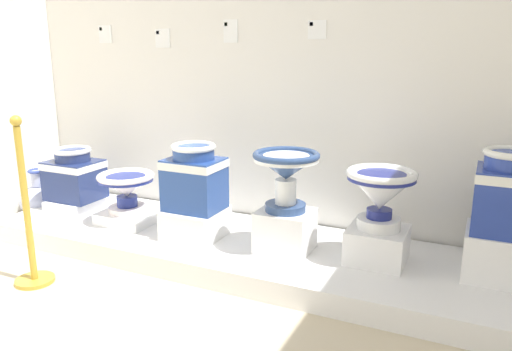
# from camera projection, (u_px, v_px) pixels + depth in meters

# --- Properties ---
(wall_back) EXTENTS (4.34, 0.06, 3.09)m
(wall_back) POSITION_uv_depth(u_px,v_px,m) (275.00, 21.00, 3.38)
(wall_back) COLOR white
(wall_back) RESTS_ON ground_plane
(display_platform) EXTENTS (3.61, 0.95, 0.14)m
(display_platform) POSITION_uv_depth(u_px,v_px,m) (242.00, 249.00, 3.28)
(display_platform) COLOR white
(display_platform) RESTS_ON ground_plane
(plinth_block_squat_floral) EXTENTS (0.32, 0.40, 0.08)m
(plinth_block_squat_floral) POSITION_uv_depth(u_px,v_px,m) (77.00, 203.00, 3.90)
(plinth_block_squat_floral) COLOR white
(plinth_block_squat_floral) RESTS_ON display_platform
(antique_toilet_squat_floral) EXTENTS (0.40, 0.32, 0.40)m
(antique_toilet_squat_floral) POSITION_uv_depth(u_px,v_px,m) (74.00, 174.00, 3.84)
(antique_toilet_squat_floral) COLOR navy
(antique_toilet_squat_floral) RESTS_ON plinth_block_squat_floral
(plinth_block_tall_cobalt) EXTENTS (0.38, 0.32, 0.08)m
(plinth_block_tall_cobalt) POSITION_uv_depth(u_px,v_px,m) (128.00, 217.00, 3.58)
(plinth_block_tall_cobalt) COLOR white
(plinth_block_tall_cobalt) RESTS_ON display_platform
(antique_toilet_tall_cobalt) EXTENTS (0.40, 0.40, 0.28)m
(antique_toilet_tall_cobalt) POSITION_uv_depth(u_px,v_px,m) (126.00, 186.00, 3.52)
(antique_toilet_tall_cobalt) COLOR white
(antique_toilet_tall_cobalt) RESTS_ON plinth_block_tall_cobalt
(plinth_block_broad_patterned) EXTENTS (0.35, 0.37, 0.19)m
(plinth_block_broad_patterned) POSITION_uv_depth(u_px,v_px,m) (196.00, 223.00, 3.30)
(plinth_block_broad_patterned) COLOR white
(plinth_block_broad_patterned) RESTS_ON display_platform
(antique_toilet_broad_patterned) EXTENTS (0.36, 0.30, 0.44)m
(antique_toilet_broad_patterned) POSITION_uv_depth(u_px,v_px,m) (194.00, 176.00, 3.22)
(antique_toilet_broad_patterned) COLOR #25448C
(antique_toilet_broad_patterned) RESTS_ON plinth_block_broad_patterned
(plinth_block_pale_glazed) EXTENTS (0.33, 0.29, 0.26)m
(plinth_block_pale_glazed) POSITION_uv_depth(u_px,v_px,m) (285.00, 230.00, 3.07)
(plinth_block_pale_glazed) COLOR white
(plinth_block_pale_glazed) RESTS_ON display_platform
(antique_toilet_pale_glazed) EXTENTS (0.41, 0.41, 0.37)m
(antique_toilet_pale_glazed) POSITION_uv_depth(u_px,v_px,m) (286.00, 169.00, 2.97)
(antique_toilet_pale_glazed) COLOR navy
(antique_toilet_pale_glazed) RESTS_ON plinth_block_pale_glazed
(plinth_block_central_ornate) EXTENTS (0.33, 0.33, 0.20)m
(plinth_block_central_ornate) POSITION_uv_depth(u_px,v_px,m) (377.00, 245.00, 2.91)
(plinth_block_central_ornate) COLOR white
(plinth_block_central_ornate) RESTS_ON display_platform
(antique_toilet_central_ornate) EXTENTS (0.40, 0.40, 0.35)m
(antique_toilet_central_ornate) POSITION_uv_depth(u_px,v_px,m) (381.00, 191.00, 2.83)
(antique_toilet_central_ornate) COLOR white
(antique_toilet_central_ornate) RESTS_ON plinth_block_central_ornate
(plinth_block_leftmost) EXTENTS (0.35, 0.35, 0.27)m
(plinth_block_leftmost) POSITION_uv_depth(u_px,v_px,m) (499.00, 255.00, 2.69)
(plinth_block_leftmost) COLOR white
(plinth_block_leftmost) RESTS_ON display_platform
(antique_toilet_leftmost) EXTENTS (0.32, 0.32, 0.45)m
(antique_toilet_leftmost) POSITION_uv_depth(u_px,v_px,m) (507.00, 191.00, 2.60)
(antique_toilet_leftmost) COLOR #253B94
(antique_toilet_leftmost) RESTS_ON plinth_block_leftmost
(info_placard_first) EXTENTS (0.12, 0.01, 0.14)m
(info_placard_first) POSITION_uv_depth(u_px,v_px,m) (105.00, 34.00, 3.96)
(info_placard_first) COLOR white
(info_placard_second) EXTENTS (0.13, 0.01, 0.14)m
(info_placard_second) POSITION_uv_depth(u_px,v_px,m) (162.00, 38.00, 3.74)
(info_placard_second) COLOR white
(info_placard_third) EXTENTS (0.11, 0.01, 0.16)m
(info_placard_third) POSITION_uv_depth(u_px,v_px,m) (230.00, 31.00, 3.49)
(info_placard_third) COLOR white
(info_placard_fourth) EXTENTS (0.12, 0.01, 0.12)m
(info_placard_fourth) POSITION_uv_depth(u_px,v_px,m) (317.00, 30.00, 3.23)
(info_placard_fourth) COLOR white
(decorative_vase_corner) EXTENTS (0.31, 0.31, 0.41)m
(decorative_vase_corner) POSITION_uv_depth(u_px,v_px,m) (40.00, 199.00, 4.06)
(decorative_vase_corner) COLOR #314391
(decorative_vase_corner) RESTS_ON ground_plane
(stanchion_post_near_left) EXTENTS (0.23, 0.23, 1.01)m
(stanchion_post_near_left) POSITION_uv_depth(u_px,v_px,m) (29.00, 230.00, 2.89)
(stanchion_post_near_left) COLOR gold
(stanchion_post_near_left) RESTS_ON ground_plane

